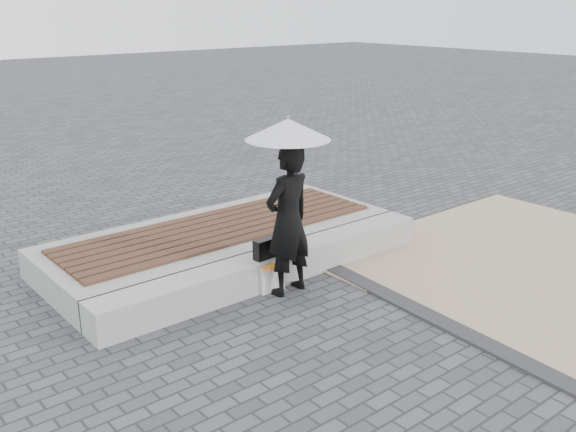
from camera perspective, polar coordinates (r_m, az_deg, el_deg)
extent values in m
plane|color=#4A4A4F|center=(7.40, 6.45, -9.62)|extent=(80.00, 80.00, 0.00)
cube|color=tan|center=(9.55, 22.24, -4.26)|extent=(5.00, 5.00, 0.02)
cube|color=#2F2F31|center=(7.62, 13.18, -8.99)|extent=(0.61, 5.20, 0.04)
cube|color=#A1A19C|center=(8.39, -1.37, -4.52)|extent=(5.00, 0.45, 0.40)
cube|color=#A5A5A0|center=(9.29, -5.96, -2.29)|extent=(5.00, 2.00, 0.40)
imported|color=black|center=(7.82, 0.00, -0.39)|extent=(0.73, 0.52, 1.89)
cylinder|color=#A1A1A6|center=(7.68, 0.00, 3.07)|extent=(0.02, 0.02, 1.01)
cone|color=silver|center=(7.54, 0.00, 7.67)|extent=(1.01, 1.01, 0.25)
sphere|color=#A1A1A6|center=(7.52, 0.00, 8.72)|extent=(0.03, 0.03, 0.03)
cube|color=black|center=(8.11, -1.89, -2.85)|extent=(0.37, 0.15, 0.26)
cube|color=white|center=(8.13, -1.55, -5.44)|extent=(0.34, 0.15, 0.36)
cube|color=red|center=(8.02, -1.34, -4.36)|extent=(0.38, 0.31, 0.01)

